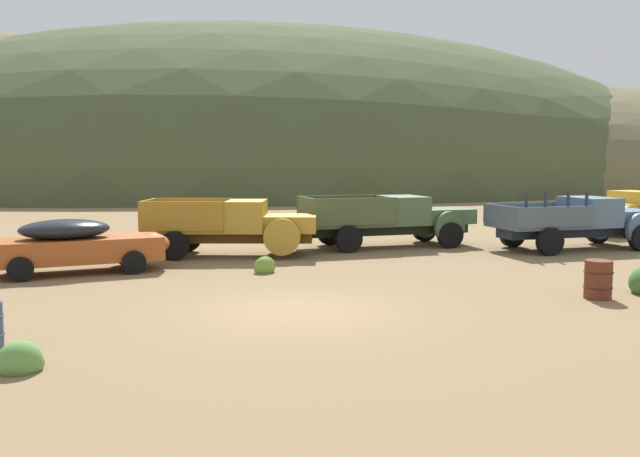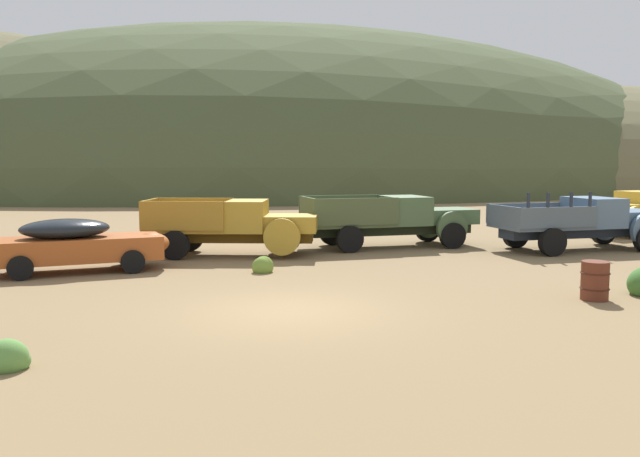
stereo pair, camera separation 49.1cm
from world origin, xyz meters
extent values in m
plane|color=olive|center=(0.00, 0.00, 0.00)|extent=(300.00, 300.00, 0.00)
ellipsoid|color=#424C2D|center=(17.11, 72.13, 0.00)|extent=(115.43, 83.71, 38.57)
ellipsoid|color=brown|center=(47.35, 58.96, 0.00)|extent=(117.40, 53.34, 24.90)
cube|color=#A34C1E|center=(-4.72, 6.56, 0.68)|extent=(4.91, 2.27, 0.68)
ellipsoid|color=black|center=(-5.01, 6.53, 1.28)|extent=(2.62, 1.81, 0.57)
ellipsoid|color=#A34C1E|center=(-2.60, 6.79, 0.75)|extent=(1.19, 1.52, 0.61)
cylinder|color=black|center=(-3.16, 5.84, 0.34)|extent=(0.70, 0.27, 0.68)
cylinder|color=black|center=(-3.36, 7.60, 0.34)|extent=(0.70, 0.27, 0.68)
cylinder|color=black|center=(-6.09, 5.53, 0.34)|extent=(0.70, 0.27, 0.68)
cylinder|color=black|center=(-6.28, 7.28, 0.34)|extent=(0.70, 0.27, 0.68)
cube|color=#593D12|center=(0.13, 8.54, 0.66)|extent=(5.45, 2.60, 0.36)
cube|color=#B28928|center=(2.04, 7.90, 1.11)|extent=(2.15, 2.08, 0.55)
cube|color=#B7B2A8|center=(2.80, 7.64, 1.09)|extent=(0.43, 1.08, 0.44)
cylinder|color=#B28928|center=(1.51, 7.06, 0.76)|extent=(1.19, 0.55, 1.20)
cylinder|color=#B28928|center=(2.12, 8.88, 0.76)|extent=(1.19, 0.55, 1.20)
cube|color=#B28928|center=(0.62, 8.37, 1.36)|extent=(1.79, 2.16, 1.05)
cube|color=black|center=(1.16, 8.19, 1.57)|extent=(0.55, 1.51, 0.59)
cube|color=#A47826|center=(-1.28, 9.01, 0.90)|extent=(3.23, 2.72, 0.12)
cube|color=#A47826|center=(-1.59, 8.09, 1.43)|extent=(2.64, 0.97, 0.95)
cube|color=#A47826|center=(-0.97, 9.93, 1.43)|extent=(2.64, 0.97, 0.95)
cube|color=#A47826|center=(-2.53, 9.43, 1.43)|extent=(0.71, 1.87, 0.95)
cylinder|color=black|center=(2.14, 8.93, 0.48)|extent=(1.00, 0.57, 0.96)
cylinder|color=black|center=(-1.82, 8.13, 0.48)|extent=(1.00, 0.57, 0.96)
cylinder|color=black|center=(-1.17, 10.04, 0.48)|extent=(1.00, 0.57, 0.96)
cube|color=#232B1B|center=(6.16, 9.13, 0.66)|extent=(6.20, 1.01, 0.36)
cube|color=#47603D|center=(8.44, 9.11, 1.11)|extent=(1.97, 1.72, 0.55)
cube|color=#B7B2A8|center=(9.35, 9.10, 1.09)|extent=(0.09, 1.17, 0.44)
cylinder|color=#47603D|center=(8.17, 8.10, 0.76)|extent=(1.20, 0.19, 1.20)
cylinder|color=#47603D|center=(8.18, 10.13, 0.76)|extent=(1.20, 0.19, 1.20)
cube|color=#47603D|center=(6.74, 9.13, 1.36)|extent=(1.45, 1.98, 1.05)
cube|color=black|center=(7.39, 9.12, 1.57)|extent=(0.06, 1.67, 0.59)
cube|color=#495735|center=(4.46, 9.15, 0.90)|extent=(3.14, 2.08, 0.12)
cube|color=#495735|center=(4.45, 8.12, 1.43)|extent=(3.13, 0.13, 0.95)
cube|color=#495735|center=(4.47, 10.17, 1.43)|extent=(3.13, 0.13, 0.95)
cube|color=#495735|center=(2.96, 9.16, 1.43)|extent=(0.12, 2.05, 0.95)
cylinder|color=black|center=(8.17, 8.05, 0.48)|extent=(0.96, 0.29, 0.96)
cylinder|color=black|center=(8.18, 10.18, 0.48)|extent=(0.96, 0.29, 0.96)
cylinder|color=black|center=(4.19, 8.08, 0.48)|extent=(0.96, 0.29, 0.96)
cylinder|color=black|center=(4.21, 10.22, 0.48)|extent=(0.96, 0.29, 0.96)
cube|color=#262D39|center=(12.38, 6.44, 0.66)|extent=(5.96, 1.10, 0.36)
cube|color=slate|center=(14.57, 6.41, 1.11)|extent=(1.91, 1.82, 0.55)
cylinder|color=slate|center=(14.34, 7.48, 0.76)|extent=(1.20, 0.20, 1.20)
cube|color=slate|center=(12.95, 6.43, 1.36)|extent=(1.41, 2.09, 1.05)
cube|color=black|center=(13.57, 6.42, 1.57)|extent=(0.08, 1.75, 0.59)
cube|color=#4D5B67|center=(10.75, 6.46, 0.90)|extent=(3.04, 2.20, 0.12)
cube|color=#4D5B67|center=(10.74, 5.39, 1.31)|extent=(3.01, 0.15, 0.70)
cube|color=#4D5B67|center=(10.77, 7.54, 1.31)|extent=(3.01, 0.15, 0.70)
cube|color=#4D5B67|center=(9.31, 6.49, 1.31)|extent=(0.13, 2.16, 0.70)
cube|color=#262D39|center=(9.54, 5.40, 1.91)|extent=(0.08, 0.08, 0.50)
cube|color=#262D39|center=(10.29, 5.39, 1.91)|extent=(0.08, 0.08, 0.50)
cube|color=#262D39|center=(11.19, 5.38, 1.91)|extent=(0.08, 0.08, 0.50)
cube|color=#262D39|center=(11.94, 5.37, 1.91)|extent=(0.08, 0.08, 0.50)
cylinder|color=black|center=(14.34, 7.53, 0.48)|extent=(0.96, 0.29, 0.96)
cylinder|color=black|center=(10.49, 5.34, 0.48)|extent=(0.96, 0.29, 0.96)
cylinder|color=black|center=(10.52, 7.59, 0.48)|extent=(0.96, 0.29, 0.96)
cube|color=gold|center=(16.43, 9.49, 1.11)|extent=(2.04, 1.79, 0.55)
cube|color=#B7B2A8|center=(15.55, 9.40, 1.09)|extent=(0.19, 1.11, 0.44)
cylinder|color=gold|center=(16.59, 10.47, 0.76)|extent=(1.21, 0.30, 1.20)
cylinder|color=gold|center=(16.78, 8.57, 0.76)|extent=(1.21, 0.30, 1.20)
cube|color=black|center=(17.44, 9.59, 1.57)|extent=(0.20, 1.56, 0.59)
cylinder|color=black|center=(16.59, 10.52, 0.48)|extent=(0.98, 0.37, 0.96)
cylinder|color=black|center=(16.78, 8.52, 0.48)|extent=(0.98, 0.37, 0.96)
cylinder|color=#5B2819|center=(7.12, -0.93, 0.45)|extent=(0.63, 0.63, 0.91)
torus|color=#401C11|center=(7.12, -0.93, 0.64)|extent=(0.67, 0.67, 0.03)
torus|color=#401C11|center=(7.12, -0.93, 0.27)|extent=(0.67, 0.67, 0.03)
ellipsoid|color=olive|center=(0.48, 5.01, 0.17)|extent=(0.58, 0.53, 0.61)
ellipsoid|color=olive|center=(0.41, 4.93, 0.16)|extent=(0.56, 0.51, 0.58)
ellipsoid|color=#5B8E42|center=(-5.17, -2.63, 0.17)|extent=(0.68, 0.61, 0.62)
ellipsoid|color=#5B8E42|center=(-5.09, -2.62, 0.12)|extent=(0.56, 0.50, 0.43)
camera|label=1|loc=(-3.77, -13.48, 3.27)|focal=37.04mm
camera|label=2|loc=(-3.30, -13.62, 3.27)|focal=37.04mm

